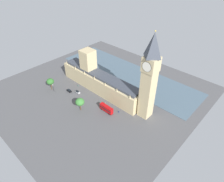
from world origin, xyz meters
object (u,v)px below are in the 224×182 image
(double_decker_bus_corner, at_px, (106,108))
(pedestrian_under_trees, at_px, (119,112))
(plane_tree_near_tower, at_px, (50,82))
(plane_tree_leading, at_px, (80,102))
(street_lamp_by_river_gate, at_px, (53,87))
(pedestrian_far_end, at_px, (105,103))
(car_black_kerbside, at_px, (69,91))
(pedestrian_midblock, at_px, (78,85))
(parliament_building, at_px, (99,80))
(car_silver_opposite_hall, at_px, (77,92))
(clock_tower, at_px, (149,77))

(double_decker_bus_corner, xyz_separation_m, pedestrian_under_trees, (-4.91, 6.93, -1.93))
(plane_tree_near_tower, height_order, plane_tree_leading, plane_tree_near_tower)
(double_decker_bus_corner, bearing_deg, street_lamp_by_river_gate, 104.27)
(double_decker_bus_corner, distance_m, pedestrian_far_end, 8.18)
(car_black_kerbside, relative_size, pedestrian_midblock, 3.14)
(pedestrian_far_end, distance_m, plane_tree_near_tower, 46.39)
(pedestrian_under_trees, xyz_separation_m, plane_tree_near_tower, (15.75, -56.30, 6.66))
(parliament_building, xyz_separation_m, plane_tree_near_tower, (25.97, -26.56, -0.89))
(car_black_kerbside, bearing_deg, car_silver_opposite_hall, -61.76)
(double_decker_bus_corner, height_order, pedestrian_midblock, double_decker_bus_corner)
(plane_tree_near_tower, bearing_deg, pedestrian_far_end, 110.09)
(pedestrian_under_trees, bearing_deg, parliament_building, -154.86)
(pedestrian_midblock, xyz_separation_m, street_lamp_by_river_gate, (17.30, -7.96, 3.87))
(pedestrian_midblock, relative_size, street_lamp_by_river_gate, 0.23)
(street_lamp_by_river_gate, bearing_deg, clock_tower, 111.61)
(car_silver_opposite_hall, distance_m, pedestrian_under_trees, 38.26)
(car_silver_opposite_hall, relative_size, pedestrian_far_end, 2.83)
(pedestrian_under_trees, xyz_separation_m, pedestrian_far_end, (-0.02, -13.18, 0.05))
(double_decker_bus_corner, height_order, pedestrian_far_end, double_decker_bus_corner)
(plane_tree_near_tower, bearing_deg, plane_tree_leading, 89.86)
(car_black_kerbside, distance_m, pedestrian_under_trees, 44.78)
(street_lamp_by_river_gate, bearing_deg, parliament_building, 139.00)
(pedestrian_midblock, distance_m, plane_tree_near_tower, 21.58)
(parliament_building, xyz_separation_m, car_silver_opposite_hall, (15.16, -8.20, -7.36))
(pedestrian_far_end, relative_size, street_lamp_by_river_gate, 0.26)
(pedestrian_midblock, relative_size, pedestrian_under_trees, 0.96)
(plane_tree_leading, bearing_deg, double_decker_bus_corner, 128.17)
(pedestrian_far_end, xyz_separation_m, street_lamp_by_river_gate, (16.16, -39.48, 3.79))
(car_silver_opposite_hall, relative_size, plane_tree_leading, 0.49)
(car_silver_opposite_hall, distance_m, double_decker_bus_corner, 31.06)
(plane_tree_near_tower, xyz_separation_m, street_lamp_by_river_gate, (0.39, 3.65, -2.82))
(car_silver_opposite_hall, bearing_deg, clock_tower, 106.63)
(parliament_building, xyz_separation_m, clock_tower, (0.04, 43.50, 21.21))
(pedestrian_under_trees, height_order, street_lamp_by_river_gate, street_lamp_by_river_gate)
(parliament_building, height_order, plane_tree_near_tower, parliament_building)
(clock_tower, bearing_deg, car_silver_opposite_hall, -73.70)
(parliament_building, height_order, pedestrian_under_trees, parliament_building)
(pedestrian_far_end, bearing_deg, car_black_kerbside, 66.48)
(car_black_kerbside, height_order, pedestrian_midblock, car_black_kerbside)
(clock_tower, xyz_separation_m, car_silver_opposite_hall, (15.12, -51.70, -28.58))
(parliament_building, distance_m, car_silver_opposite_hall, 18.74)
(car_silver_opposite_hall, height_order, double_decker_bus_corner, double_decker_bus_corner)
(car_silver_opposite_hall, xyz_separation_m, pedestrian_under_trees, (-4.95, 37.94, -0.19))
(double_decker_bus_corner, relative_size, pedestrian_midblock, 7.00)
(parliament_building, bearing_deg, plane_tree_leading, 18.88)
(pedestrian_far_end, height_order, street_lamp_by_river_gate, street_lamp_by_river_gate)
(double_decker_bus_corner, bearing_deg, clock_tower, -53.43)
(parliament_building, xyz_separation_m, plane_tree_leading, (26.06, 8.91, -1.16))
(pedestrian_midblock, xyz_separation_m, pedestrian_far_end, (1.14, 31.51, 0.08))
(car_black_kerbside, relative_size, street_lamp_by_river_gate, 0.72)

